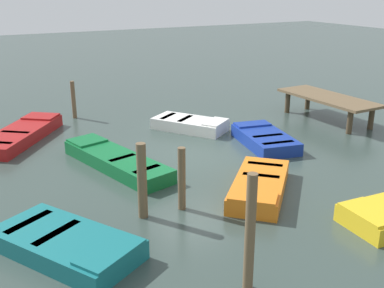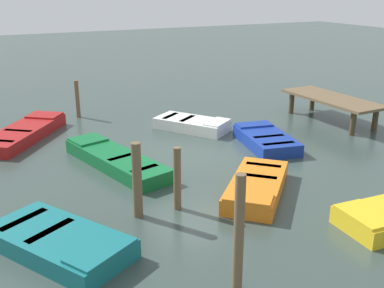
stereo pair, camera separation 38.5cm
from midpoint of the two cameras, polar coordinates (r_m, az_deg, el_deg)
name	(u,v)px [view 2 (the right image)]	position (r m, az deg, el deg)	size (l,w,h in m)	color
ground_plane	(192,155)	(14.48, 0.76, -1.31)	(80.00, 80.00, 0.00)	#33423D
dock_segment	(332,101)	(18.62, 17.37, 5.10)	(4.17, 1.71, 0.95)	brown
rowboat_orange	(256,186)	(11.88, 8.85, -5.16)	(2.98, 2.93, 0.46)	orange
rowboat_white	(192,124)	(16.88, 0.71, 2.47)	(2.87, 2.50, 0.46)	silver
rowboat_green	(115,159)	(13.64, -8.64, -1.89)	(4.28, 2.07, 0.46)	#0F602D
rowboat_red	(24,133)	(16.85, -19.35, 1.33)	(3.88, 3.38, 0.46)	maroon
rowboat_teal	(59,242)	(9.70, -14.87, -11.56)	(3.35, 2.78, 0.46)	#14666B
rowboat_blue	(266,139)	(15.43, 9.75, 0.56)	(2.86, 1.83, 0.46)	navy
mooring_piling_near_left	(239,234)	(7.96, 7.17, -10.96)	(0.18, 0.18, 2.18)	brown
mooring_piling_mid_right	(137,180)	(10.46, -5.72, -4.48)	(0.22, 0.22, 1.78)	brown
mooring_piling_near_right	(77,99)	(18.89, -13.34, 5.41)	(0.16, 0.16, 1.48)	brown
mooring_piling_far_left	(177,179)	(10.80, -0.80, -4.29)	(0.18, 0.18, 1.54)	brown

